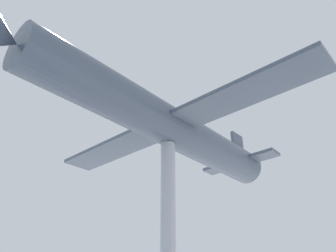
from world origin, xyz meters
TOP-DOWN VIEW (x-y plane):
  - support_pylon_central at (0.00, 0.00)m, footprint 0.62×0.62m
  - suspended_airplane at (-0.02, 0.24)m, footprint 14.52×15.85m

SIDE VIEW (x-z plane):
  - support_pylon_central at x=0.00m, z-range 0.00..7.96m
  - suspended_airplane at x=-0.02m, z-range 7.43..10.35m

